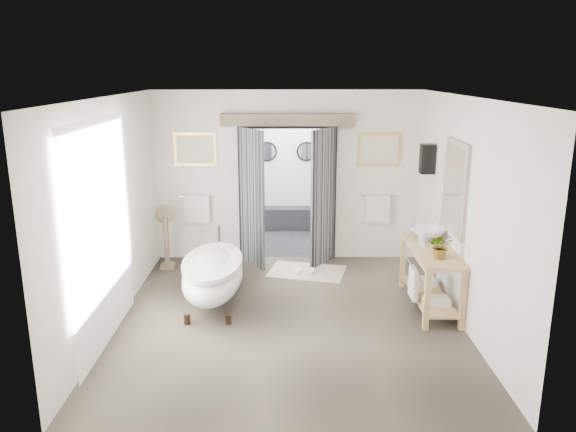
% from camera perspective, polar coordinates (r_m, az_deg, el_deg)
% --- Properties ---
extents(ground_plane, '(5.00, 5.00, 0.00)m').
position_cam_1_polar(ground_plane, '(7.64, 0.03, -10.26)').
color(ground_plane, brown).
extents(room_shell, '(4.52, 5.02, 2.91)m').
position_cam_1_polar(room_shell, '(6.95, -0.26, 3.36)').
color(room_shell, white).
rests_on(room_shell, ground_plane).
extents(shower_room, '(2.22, 2.01, 2.51)m').
position_cam_1_polar(shower_room, '(11.17, -0.11, 2.70)').
color(shower_room, black).
rests_on(shower_room, ground_plane).
extents(back_wall_dressing, '(3.82, 0.75, 2.52)m').
position_cam_1_polar(back_wall_dressing, '(9.39, -0.07, 4.50)').
color(back_wall_dressing, black).
rests_on(back_wall_dressing, ground_plane).
extents(clawfoot_tub, '(0.82, 1.84, 0.90)m').
position_cam_1_polar(clawfoot_tub, '(7.96, -7.64, -5.94)').
color(clawfoot_tub, '#392619').
rests_on(clawfoot_tub, ground_plane).
extents(vanity, '(0.57, 1.60, 0.85)m').
position_cam_1_polar(vanity, '(8.02, 14.16, -5.58)').
color(vanity, tan).
rests_on(vanity, ground_plane).
extents(pedestal_mirror, '(0.32, 0.21, 1.10)m').
position_cam_1_polar(pedestal_mirror, '(9.49, -12.25, -2.52)').
color(pedestal_mirror, brown).
rests_on(pedestal_mirror, ground_plane).
extents(rug, '(1.35, 1.05, 0.01)m').
position_cam_1_polar(rug, '(9.26, 1.94, -5.65)').
color(rug, beige).
rests_on(rug, ground_plane).
extents(slippers, '(0.39, 0.25, 0.05)m').
position_cam_1_polar(slippers, '(9.18, 1.72, -5.63)').
color(slippers, white).
rests_on(slippers, rug).
extents(basin, '(0.66, 0.66, 0.18)m').
position_cam_1_polar(basin, '(8.29, 14.04, -1.78)').
color(basin, white).
rests_on(basin, vanity).
extents(plant, '(0.30, 0.26, 0.33)m').
position_cam_1_polar(plant, '(7.50, 15.27, -2.98)').
color(plant, gray).
rests_on(plant, vanity).
extents(soap_bottle_a, '(0.10, 0.10, 0.18)m').
position_cam_1_polar(soap_bottle_a, '(7.96, 13.41, -2.39)').
color(soap_bottle_a, gray).
rests_on(soap_bottle_a, vanity).
extents(soap_bottle_b, '(0.17, 0.17, 0.16)m').
position_cam_1_polar(soap_bottle_b, '(8.54, 13.04, -1.27)').
color(soap_bottle_b, gray).
rests_on(soap_bottle_b, vanity).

